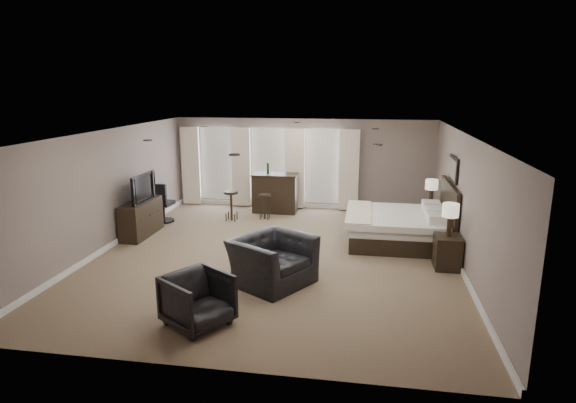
% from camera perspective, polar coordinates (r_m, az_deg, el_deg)
% --- Properties ---
extents(room, '(7.60, 8.60, 2.64)m').
position_cam_1_polar(room, '(9.91, -1.52, 0.63)').
color(room, brown).
rests_on(room, ground).
extents(window_bay, '(5.25, 0.20, 2.30)m').
position_cam_1_polar(window_bay, '(14.08, -2.36, 4.11)').
color(window_bay, silver).
rests_on(window_bay, room).
extents(bed, '(2.23, 2.13, 1.42)m').
position_cam_1_polar(bed, '(11.20, 12.90, -1.30)').
color(bed, silver).
rests_on(bed, ground).
extents(nightstand_near, '(0.49, 0.60, 0.66)m').
position_cam_1_polar(nightstand_near, '(10.03, 18.34, -5.71)').
color(nightstand_near, black).
rests_on(nightstand_near, ground).
extents(nightstand_far, '(0.44, 0.53, 0.58)m').
position_cam_1_polar(nightstand_far, '(12.79, 16.42, -1.60)').
color(nightstand_far, black).
rests_on(nightstand_far, ground).
extents(lamp_near, '(0.32, 0.32, 0.65)m').
position_cam_1_polar(lamp_near, '(9.84, 18.63, -2.10)').
color(lamp_near, beige).
rests_on(lamp_near, nightstand_near).
extents(lamp_far, '(0.31, 0.31, 0.64)m').
position_cam_1_polar(lamp_far, '(12.65, 16.61, 1.08)').
color(lamp_far, beige).
rests_on(lamp_far, nightstand_far).
extents(wall_art, '(0.04, 0.96, 0.56)m').
position_cam_1_polar(wall_art, '(11.12, 18.96, 3.68)').
color(wall_art, slate).
rests_on(wall_art, room).
extents(dresser, '(0.47, 1.45, 0.84)m').
position_cam_1_polar(dresser, '(12.06, -16.98, -1.91)').
color(dresser, black).
rests_on(dresser, ground).
extents(tv, '(0.66, 1.15, 0.15)m').
position_cam_1_polar(tv, '(11.94, -17.15, 0.39)').
color(tv, black).
rests_on(tv, dresser).
extents(armchair_near, '(1.44, 1.59, 1.17)m').
position_cam_1_polar(armchair_near, '(8.72, -1.83, -6.12)').
color(armchair_near, black).
rests_on(armchair_near, ground).
extents(armchair_far, '(1.15, 1.17, 0.89)m').
position_cam_1_polar(armchair_far, '(7.44, -10.65, -11.14)').
color(armchair_far, black).
rests_on(armchair_far, ground).
extents(bar_counter, '(1.28, 0.66, 1.11)m').
position_cam_1_polar(bar_counter, '(13.64, -1.52, 1.04)').
color(bar_counter, black).
rests_on(bar_counter, ground).
extents(bar_stool_left, '(0.39, 0.39, 0.80)m').
position_cam_1_polar(bar_stool_left, '(12.89, -6.74, -0.52)').
color(bar_stool_left, black).
rests_on(bar_stool_left, ground).
extents(bar_stool_right, '(0.33, 0.33, 0.69)m').
position_cam_1_polar(bar_stool_right, '(12.98, -2.79, -0.60)').
color(bar_stool_right, black).
rests_on(bar_stool_right, ground).
extents(desk_chair, '(0.59, 0.59, 1.07)m').
position_cam_1_polar(desk_chair, '(13.06, -14.61, -0.07)').
color(desk_chair, black).
rests_on(desk_chair, ground).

